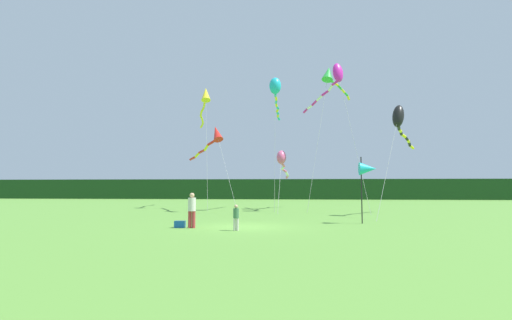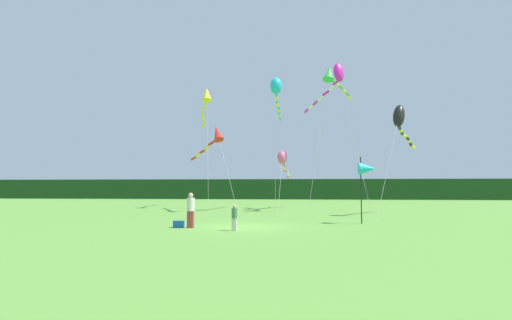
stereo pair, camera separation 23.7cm
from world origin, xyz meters
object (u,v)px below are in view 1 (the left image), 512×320
object	(u,v)px
cooler_box	(180,224)
banner_flag_pole	(368,169)
person_adult	(192,208)
kite_yellow	(205,99)
kite_red	(213,138)
kite_magenta	(334,78)
kite_cyan	(275,89)
kite_black	(399,120)
kite_green	(330,76)
person_child	(236,216)
kite_rainbow	(282,161)

from	to	relation	value
cooler_box	banner_flag_pole	bearing A→B (deg)	17.46
person_adult	kite_yellow	xyz separation A→B (m)	(-3.44, 17.42, 9.35)
kite_red	kite_magenta	size ratio (longest dim) A/B	0.68
banner_flag_pole	cooler_box	bearing A→B (deg)	-162.54
banner_flag_pole	kite_yellow	bearing A→B (deg)	130.47
kite_cyan	kite_red	bearing A→B (deg)	-160.50
kite_black	kite_green	xyz separation A→B (m)	(-3.98, 7.20, 5.32)
kite_magenta	person_adult	bearing A→B (deg)	-121.10
kite_red	cooler_box	bearing A→B (deg)	-85.35
kite_black	kite_magenta	bearing A→B (deg)	130.34
kite_yellow	kite_black	bearing A→B (deg)	-28.37
person_adult	kite_cyan	xyz separation A→B (m)	(3.38, 14.16, 9.30)
person_child	kite_green	xyz separation A→B (m)	(5.88, 17.12, 11.21)
person_child	kite_red	distance (m)	14.82
person_child	person_adult	bearing A→B (deg)	158.14
kite_green	kite_magenta	world-z (taller)	kite_green
kite_red	kite_cyan	size ratio (longest dim) A/B	0.73
cooler_box	kite_rainbow	distance (m)	15.10
kite_yellow	kite_red	bearing A→B (deg)	-69.93
cooler_box	kite_green	distance (m)	21.73
cooler_box	person_adult	bearing A→B (deg)	-11.75
kite_red	person_adult	bearing A→B (deg)	-82.61
kite_green	kite_red	bearing A→B (deg)	-158.56
kite_black	kite_yellow	bearing A→B (deg)	151.63
kite_green	kite_magenta	bearing A→B (deg)	-88.21
cooler_box	kite_red	world-z (taller)	kite_red
kite_yellow	kite_green	world-z (taller)	kite_green
person_adult	kite_red	xyz separation A→B (m)	(-1.61, 12.39, 4.98)
person_adult	kite_magenta	distance (m)	18.75
kite_black	kite_rainbow	xyz separation A→B (m)	(-8.19, 4.94, -2.40)
kite_yellow	kite_rainbow	size ratio (longest dim) A/B	1.20
person_child	kite_rainbow	size ratio (longest dim) A/B	0.12
banner_flag_pole	kite_green	distance (m)	15.92
person_adult	kite_rainbow	distance (m)	14.86
kite_magenta	kite_cyan	world-z (taller)	kite_magenta
kite_black	person_child	bearing A→B (deg)	-134.82
person_child	kite_yellow	xyz separation A→B (m)	(-5.70, 18.33, 9.64)
person_child	kite_rainbow	world-z (taller)	kite_rainbow
kite_green	banner_flag_pole	bearing A→B (deg)	-87.13
banner_flag_pole	kite_green	bearing A→B (deg)	92.87
person_child	kite_cyan	world-z (taller)	kite_cyan
person_adult	banner_flag_pole	world-z (taller)	banner_flag_pole
cooler_box	kite_rainbow	xyz separation A→B (m)	(4.54, 13.84, 3.97)
person_adult	kite_yellow	distance (m)	20.07
kite_rainbow	person_child	bearing A→B (deg)	-96.42
banner_flag_pole	kite_cyan	distance (m)	14.35
person_adult	kite_rainbow	bearing A→B (deg)	74.29
person_adult	kite_magenta	world-z (taller)	kite_magenta
person_adult	person_child	bearing A→B (deg)	-21.86
kite_magenta	kite_cyan	xyz separation A→B (m)	(-4.84, 0.54, -0.64)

